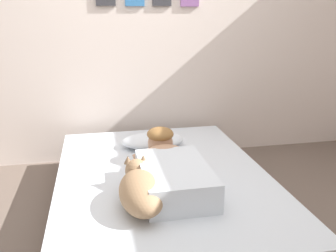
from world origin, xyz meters
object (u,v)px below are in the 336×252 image
(bed, at_px, (163,194))
(dog, at_px, (141,189))
(coffee_cup, at_px, (163,145))
(cell_phone, at_px, (156,177))
(pillow, at_px, (153,141))
(person_lying, at_px, (170,168))

(bed, bearing_deg, dog, -117.27)
(coffee_cup, xyz_separation_m, cell_phone, (-0.15, -0.51, -0.03))
(pillow, distance_m, person_lying, 0.68)
(bed, xyz_separation_m, dog, (-0.20, -0.40, 0.27))
(coffee_cup, distance_m, cell_phone, 0.53)
(dog, distance_m, coffee_cup, 0.91)
(pillow, relative_size, person_lying, 0.57)
(dog, distance_m, cell_phone, 0.39)
(pillow, distance_m, cell_phone, 0.60)
(coffee_cup, relative_size, cell_phone, 0.89)
(coffee_cup, bearing_deg, bed, -101.23)
(person_lying, bearing_deg, cell_phone, 133.35)
(person_lying, distance_m, coffee_cup, 0.61)
(coffee_cup, bearing_deg, cell_phone, -106.15)
(pillow, xyz_separation_m, person_lying, (0.01, -0.68, 0.05))
(pillow, bearing_deg, person_lying, -89.49)
(coffee_cup, height_order, cell_phone, coffee_cup)
(person_lying, distance_m, cell_phone, 0.16)
(coffee_cup, bearing_deg, dog, -109.08)
(pillow, xyz_separation_m, dog, (-0.22, -0.94, 0.05))
(dog, height_order, cell_phone, dog)
(person_lying, bearing_deg, coffee_cup, 83.52)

